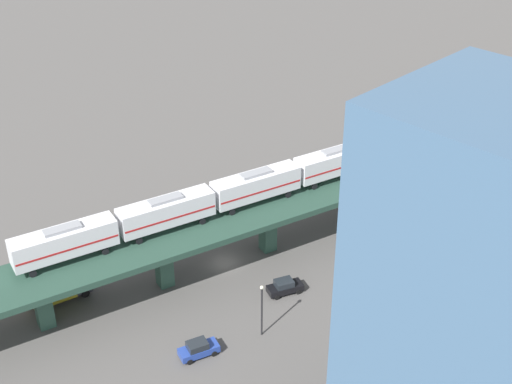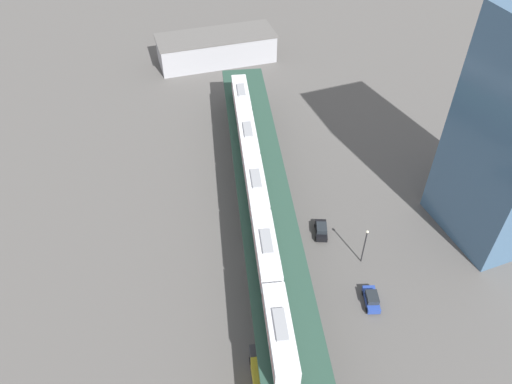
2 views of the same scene
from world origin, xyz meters
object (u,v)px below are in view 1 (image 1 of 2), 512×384
object	(u,v)px
subway_train	(256,185)
office_tower	(472,309)
street_car_blue	(198,349)
street_car_black	(285,287)
street_lamp	(262,306)
street_car_white	(410,207)
delivery_truck	(59,288)

from	to	relation	value
subway_train	office_tower	distance (m)	39.85
street_car_blue	street_car_black	distance (m)	14.68
street_car_black	street_lamp	bearing A→B (deg)	-65.76
street_car_blue	street_lamp	size ratio (longest dim) A/B	0.68
subway_train	street_car_white	size ratio (longest dim) A/B	12.91
street_car_black	delivery_truck	distance (m)	27.21
subway_train	office_tower	world-z (taller)	office_tower
delivery_truck	office_tower	bearing A→B (deg)	15.33
street_car_black	subway_train	bearing A→B (deg)	154.22
street_car_black	office_tower	distance (m)	33.11
street_car_white	street_lamp	distance (m)	34.07
street_car_blue	street_car_black	size ratio (longest dim) A/B	1.00
street_car_white	delivery_truck	xyz separation A→B (m)	(-18.40, -46.60, 0.82)
street_car_white	street_car_blue	world-z (taller)	same
street_car_blue	street_car_black	world-z (taller)	same
street_car_blue	street_lamp	world-z (taller)	street_lamp
street_car_blue	delivery_truck	distance (m)	19.82
subway_train	office_tower	size ratio (longest dim) A/B	1.70
street_car_blue	office_tower	bearing A→B (deg)	14.68
street_car_white	street_car_blue	bearing A→B (deg)	-89.14
street_car_blue	street_car_white	bearing A→B (deg)	90.86
street_car_black	delivery_truck	size ratio (longest dim) A/B	0.63
street_car_white	street_lamp	world-z (taller)	street_lamp
street_car_blue	office_tower	world-z (taller)	office_tower
subway_train	street_car_blue	bearing A→B (deg)	-61.65
street_car_blue	office_tower	xyz separation A→B (m)	(26.51, 6.95, 17.06)
street_car_blue	delivery_truck	xyz separation A→B (m)	(-19.02, -5.54, 0.82)
street_car_white	office_tower	world-z (taller)	office_tower
street_lamp	street_car_black	bearing A→B (deg)	114.24
street_lamp	office_tower	distance (m)	27.73
subway_train	delivery_truck	distance (m)	27.40
street_car_white	office_tower	xyz separation A→B (m)	(27.12, -34.12, 17.06)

